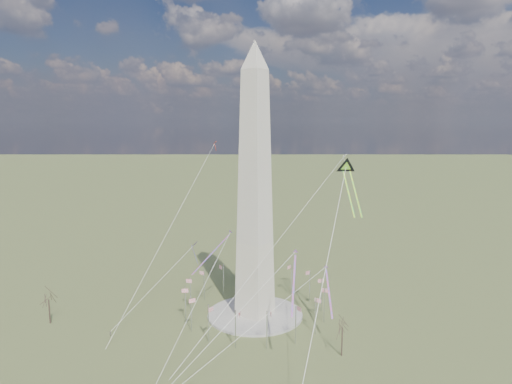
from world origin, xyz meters
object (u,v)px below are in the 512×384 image
Objects in this scene: tree_near at (343,326)px; washington_monument at (255,191)px; kite_delta_black at (347,170)px; person_west at (110,334)px.

washington_monument is at bearing 168.71° from tree_near.
kite_delta_black is at bearing 18.82° from washington_monument.
tree_near is 50.92m from kite_delta_black.
person_west is at bearing -153.43° from tree_near.
washington_monument is 61.26× the size of person_west.
tree_near is at bearing -118.12° from person_west.
washington_monument is at bearing -19.16° from kite_delta_black.
washington_monument reaches higher than person_west.
person_west is (-30.02, -42.86, -47.14)m from washington_monument.
person_west is 0.09× the size of kite_delta_black.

